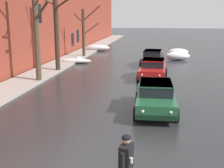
{
  "coord_description": "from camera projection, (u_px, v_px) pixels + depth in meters",
  "views": [
    {
      "loc": [
        2.86,
        -7.88,
        4.54
      ],
      "look_at": [
        0.62,
        6.43,
        1.19
      ],
      "focal_mm": 48.13,
      "sensor_mm": 36.0,
      "label": 1
    }
  ],
  "objects": [
    {
      "name": "left_sidewalk_slab",
      "position": [
        58.0,
        65.0,
        27.28
      ],
      "size": [
        2.45,
        80.0,
        0.16
      ],
      "primitive_type": "cube",
      "color": "#A8A399",
      "rests_on": "ground"
    },
    {
      "name": "brick_townhouse_facade",
      "position": [
        37.0,
        12.0,
        26.48
      ],
      "size": [
        0.63,
        80.0,
        9.61
      ],
      "color": "brown",
      "rests_on": "ground"
    },
    {
      "name": "snow_bank_near_corner_left",
      "position": [
        97.0,
        48.0,
        38.62
      ],
      "size": [
        3.06,
        1.22,
        0.8
      ],
      "color": "white",
      "rests_on": "ground"
    },
    {
      "name": "snow_bank_along_left_kerb",
      "position": [
        178.0,
        52.0,
        34.44
      ],
      "size": [
        2.26,
        1.24,
        0.77
      ],
      "color": "white",
      "rests_on": "ground"
    },
    {
      "name": "snow_bank_mid_block_left",
      "position": [
        77.0,
        61.0,
        28.85
      ],
      "size": [
        2.91,
        0.99,
        0.62
      ],
      "color": "white",
      "rests_on": "ground"
    },
    {
      "name": "snow_bank_near_corner_right",
      "position": [
        178.0,
        56.0,
        30.71
      ],
      "size": [
        2.44,
        1.32,
        0.87
      ],
      "color": "white",
      "rests_on": "ground"
    },
    {
      "name": "bare_tree_second_along_sidewalk",
      "position": [
        37.0,
        22.0,
        19.7
      ],
      "size": [
        2.07,
        1.63,
        7.54
      ],
      "color": "#4C3D2D",
      "rests_on": "ground"
    },
    {
      "name": "bare_tree_mid_block",
      "position": [
        57.0,
        25.0,
        23.71
      ],
      "size": [
        3.54,
        2.59,
        7.18
      ],
      "color": "#382B1E",
      "rests_on": "ground"
    },
    {
      "name": "bare_tree_far_down_block",
      "position": [
        84.0,
        32.0,
        32.2
      ],
      "size": [
        2.77,
        1.32,
        5.51
      ],
      "color": "#423323",
      "rests_on": "ground"
    },
    {
      "name": "sedan_green_approaching_near_lane",
      "position": [
        155.0,
        96.0,
        14.31
      ],
      "size": [
        2.09,
        4.39,
        1.42
      ],
      "color": "#1E5633",
      "rests_on": "ground"
    },
    {
      "name": "sedan_red_parked_kerbside_close",
      "position": [
        153.0,
        69.0,
        21.63
      ],
      "size": [
        2.14,
        4.23,
        1.42
      ],
      "color": "red",
      "rests_on": "ground"
    },
    {
      "name": "sedan_black_parked_kerbside_mid",
      "position": [
        153.0,
        58.0,
        27.12
      ],
      "size": [
        2.17,
        4.48,
        1.42
      ],
      "color": "black",
      "rests_on": "ground"
    },
    {
      "name": "pedestrian_with_coffee",
      "position": [
        126.0,
        163.0,
        7.28
      ],
      "size": [
        0.36,
        0.64,
        1.76
      ],
      "color": "slate",
      "rests_on": "ground"
    }
  ]
}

